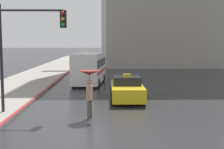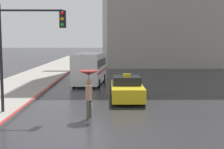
# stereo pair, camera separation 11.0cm
# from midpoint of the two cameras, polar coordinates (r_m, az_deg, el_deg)

# --- Properties ---
(ground_plane) EXTENTS (300.00, 300.00, 0.00)m
(ground_plane) POSITION_cam_midpoint_polar(r_m,az_deg,el_deg) (11.44, -1.20, -11.48)
(ground_plane) COLOR #262628
(taxi) EXTENTS (1.91, 4.45, 1.56)m
(taxi) POSITION_cam_midpoint_polar(r_m,az_deg,el_deg) (18.47, 2.87, -2.62)
(taxi) COLOR gold
(taxi) RESTS_ON ground_plane
(ambulance_van) EXTENTS (2.56, 5.79, 2.50)m
(ambulance_van) POSITION_cam_midpoint_polar(r_m,az_deg,el_deg) (25.25, -3.97, 1.40)
(ambulance_van) COLOR silver
(ambulance_van) RESTS_ON ground_plane
(pedestrian_with_umbrella) EXTENTS (0.95, 0.95, 2.16)m
(pedestrian_with_umbrella) POSITION_cam_midpoint_polar(r_m,az_deg,el_deg) (13.97, -4.04, -1.20)
(pedestrian_with_umbrella) COLOR #4C473D
(pedestrian_with_umbrella) RESTS_ON ground_plane
(traffic_light) EXTENTS (3.14, 0.38, 5.17)m
(traffic_light) POSITION_cam_midpoint_polar(r_m,az_deg,el_deg) (15.10, -14.99, 6.42)
(traffic_light) COLOR black
(traffic_light) RESTS_ON ground_plane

